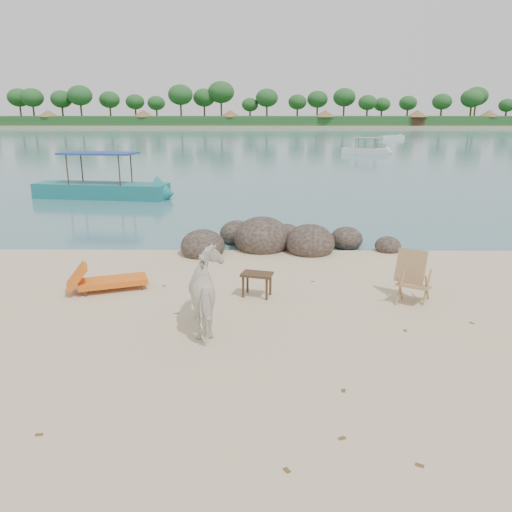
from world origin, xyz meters
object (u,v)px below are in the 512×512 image
Objects in this scene: cow at (210,293)px; boat_near at (99,160)px; side_table at (257,286)px; lounge_chair at (113,279)px; deck_chair at (414,280)px; boulders at (273,241)px.

boat_near reaches higher than cow.
side_table is 15.74m from boat_near.
deck_chair is (6.63, -0.73, 0.25)m from lounge_chair.
cow is at bearing -130.22° from deck_chair.
cow is at bearing -60.72° from lounge_chair.
boulders is at bearing -41.44° from boat_near.
deck_chair is (2.90, -4.44, 0.29)m from boulders.
side_table is 0.35× the size of lounge_chair.
boat_near is (-6.80, 15.36, 1.03)m from cow.
cow is 3.25m from lounge_chair.
lounge_chair is at bearing -63.51° from boat_near.
boulders is 9.74× the size of side_table.
lounge_chair is 1.78× the size of deck_chair.
side_table is 3.36m from deck_chair.
boat_near is (-7.65, 13.67, 1.49)m from side_table.
lounge_chair reaches higher than side_table.
side_table is (-0.43, -4.12, 0.02)m from boulders.
boulders is at bearing -115.21° from cow.
boat_near reaches higher than deck_chair.
deck_chair is at bearing 10.20° from side_table.
boulders is at bearing 24.73° from lounge_chair.
boat_near reaches higher than boulders.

